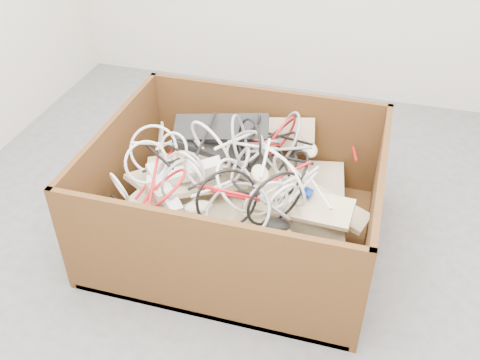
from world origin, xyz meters
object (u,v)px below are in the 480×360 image
(power_strip_left, at_px, (185,174))
(vga_plug, at_px, (306,192))
(cardboard_box, at_px, (235,213))
(power_strip_right, at_px, (164,189))

(power_strip_left, height_order, vga_plug, power_strip_left)
(power_strip_left, distance_m, vga_plug, 0.50)
(cardboard_box, bearing_deg, power_strip_right, -150.72)
(cardboard_box, relative_size, power_strip_right, 4.14)
(cardboard_box, relative_size, vga_plug, 25.33)
(cardboard_box, distance_m, power_strip_right, 0.35)
(cardboard_box, relative_size, power_strip_left, 3.67)
(cardboard_box, xyz_separation_m, vga_plug, (0.30, -0.04, 0.21))
(vga_plug, bearing_deg, power_strip_left, -161.26)
(power_strip_right, height_order, vga_plug, power_strip_right)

